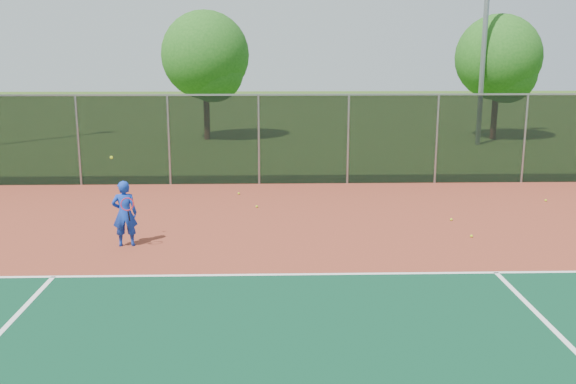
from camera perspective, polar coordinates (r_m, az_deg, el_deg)
name	(u,v)px	position (r m, az deg, el deg)	size (l,w,h in m)	color
ground	(436,340)	(10.70, 13.03, -12.70)	(120.00, 120.00, 0.00)	#2D4F16
court_apron	(409,293)	(12.47, 10.74, -8.78)	(30.00, 20.00, 0.02)	brown
fence_back	(348,138)	(21.69, 5.36, 4.78)	(30.00, 0.06, 3.03)	black
tennis_player	(125,213)	(15.27, -14.32, -1.85)	(0.61, 0.63, 2.11)	#1235AC
practice_ball_0	(451,219)	(17.67, 14.32, -2.38)	(0.07, 0.07, 0.07)	#B3CF18
practice_ball_2	(471,236)	(16.26, 15.99, -3.78)	(0.07, 0.07, 0.07)	#B3CF18
practice_ball_3	(546,200)	(20.75, 21.93, -0.69)	(0.07, 0.07, 0.07)	#B3CF18
practice_ball_5	(239,193)	(20.22, -4.40, -0.13)	(0.07, 0.07, 0.07)	#B3CF18
practice_ball_6	(257,207)	(18.53, -2.79, -1.30)	(0.07, 0.07, 0.07)	#B3CF18
tree_back_left	(207,59)	(32.42, -7.21, 11.64)	(4.33, 4.33, 6.36)	#331D12
tree_back_mid	(500,61)	(33.97, 18.37, 10.97)	(4.21, 4.21, 6.19)	#331D12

